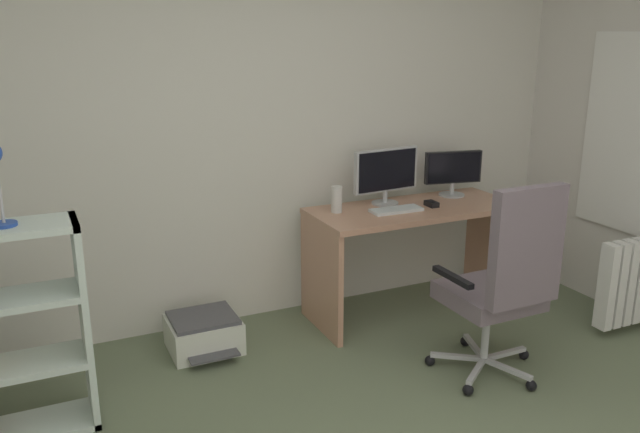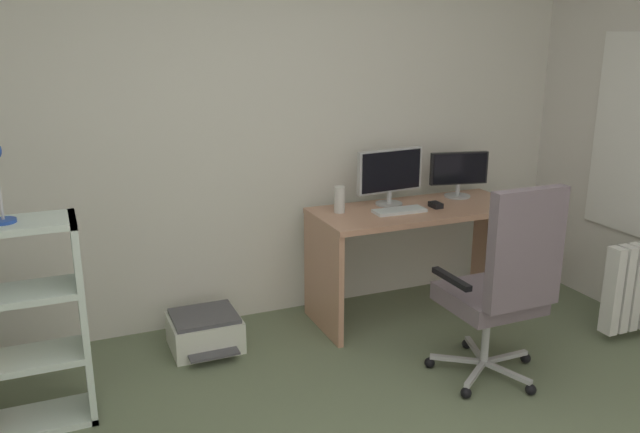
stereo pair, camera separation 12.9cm
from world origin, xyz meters
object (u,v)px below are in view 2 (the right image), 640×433
Objects in this scene: office_chair at (504,282)px; desktop_speaker at (339,200)px; monitor_secondary at (459,171)px; computer_mouse at (436,205)px; monitor_main at (390,173)px; keyboard at (399,211)px; printer at (205,331)px; desk at (417,237)px.

desktop_speaker is at bearing 113.25° from office_chair.
monitor_secondary reaches higher than computer_mouse.
desktop_speaker is (-0.64, 0.13, 0.07)m from computer_mouse.
monitor_secondary is at bearing 2.94° from desktop_speaker.
monitor_main is 1.43× the size of keyboard.
office_chair is (-0.17, -0.94, -0.17)m from computer_mouse.
keyboard is at bearing 96.48° from office_chair.
monitor_main is at bearing 4.29° from printer.
computer_mouse is 0.65m from desktop_speaker.
monitor_secondary is at bearing 0.01° from monitor_main.
desktop_speaker reaches higher than printer.
office_chair is at bearing -99.78° from computer_mouse.
desk is at bearing 86.33° from office_chair.
keyboard is at bearing -98.96° from monitor_main.
computer_mouse is 0.97m from office_chair.
monitor_secondary is 1.26m from office_chair.
desk is at bearing -46.37° from monitor_main.
desktop_speaker is (-0.53, 0.10, 0.29)m from desk.
printer is (-1.55, 0.08, -0.66)m from computer_mouse.
computer_mouse is (-0.29, -0.18, -0.17)m from monitor_secondary.
keyboard is 3.40× the size of computer_mouse.
monitor_secondary reaches higher than desktop_speaker.
monitor_secondary reaches higher than desk.
monitor_main is 0.43× the size of office_chair.
computer_mouse is at bearing -11.98° from desktop_speaker.
office_chair reaches higher than keyboard.
monitor_secondary is at bearing 3.04° from printer.
desktop_speaker is at bearing -172.99° from monitor_main.
monitor_secondary is 2.42× the size of desktop_speaker.
desktop_speaker is 1.20m from office_chair.
office_chair is at bearing -36.69° from printer.
desk is 8.20× the size of desktop_speaker.
printer is at bearing 178.12° from desk.
office_chair is (-0.06, -0.98, 0.05)m from desk.
office_chair is (0.46, -1.08, -0.24)m from desktop_speaker.
monitor_secondary is at bearing 19.74° from desk.
monitor_main is at bearing 133.63° from desk.
desk is 0.25m from computer_mouse.
monitor_main is 0.41m from desktop_speaker.
computer_mouse is 0.59× the size of desktop_speaker.
office_chair is at bearing -112.56° from monitor_secondary.
desktop_speaker is (-0.93, -0.05, -0.10)m from monitor_secondary.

